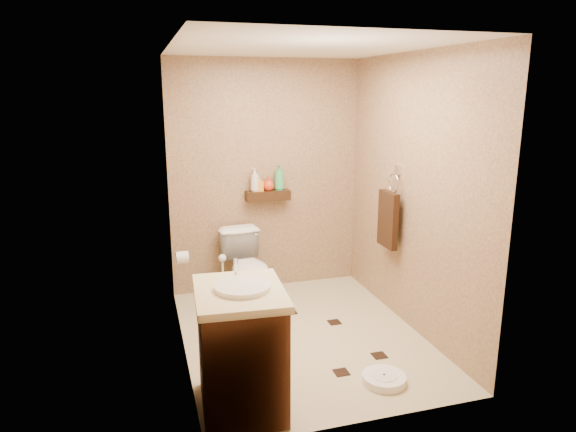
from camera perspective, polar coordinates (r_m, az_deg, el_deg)
name	(u,v)px	position (r m, az deg, el deg)	size (l,w,h in m)	color
ground	(302,336)	(4.59, 1.55, -13.16)	(2.50, 2.50, 0.00)	#C1B48D
wall_back	(266,177)	(5.37, -2.48, 4.34)	(2.00, 0.04, 2.40)	#9F855B
wall_front	(368,244)	(3.06, 8.91, -3.06)	(2.00, 0.04, 2.40)	#9F855B
wall_left	(178,209)	(4.00, -12.12, 0.79)	(0.04, 2.50, 2.40)	#9F855B
wall_right	(412,194)	(4.59, 13.63, 2.36)	(0.04, 2.50, 2.40)	#9F855B
ceiling	(304,47)	(4.10, 1.77, 18.28)	(2.00, 2.50, 0.02)	white
wall_shelf	(268,195)	(5.32, -2.25, 2.30)	(0.46, 0.14, 0.10)	#38230F
floor_accents	(303,337)	(4.55, 1.68, -13.33)	(1.20, 1.32, 0.01)	black
toilet	(248,269)	(5.12, -4.46, -5.86)	(0.41, 0.71, 0.73)	white
vanity	(241,347)	(3.50, -5.25, -14.31)	(0.61, 0.73, 0.97)	brown
bathroom_scale	(384,379)	(3.99, 10.62, -17.35)	(0.42, 0.42, 0.06)	white
toilet_brush	(223,283)	(5.30, -7.21, -7.45)	(0.11, 0.11, 0.48)	#1A6B5E
towel_ring	(388,217)	(4.81, 11.10, -0.09)	(0.12, 0.30, 0.76)	silver
toilet_paper	(182,257)	(4.78, -11.67, -4.50)	(0.12, 0.11, 0.12)	white
bottle_a	(255,180)	(5.26, -3.71, 4.03)	(0.09, 0.09, 0.24)	silver
bottle_b	(260,184)	(5.28, -3.18, 3.59)	(0.07, 0.07, 0.15)	gold
bottle_c	(268,183)	(5.30, -2.19, 3.64)	(0.12, 0.12, 0.15)	red
bottle_d	(279,177)	(5.32, -0.99, 4.32)	(0.10, 0.10, 0.27)	#3AAF66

